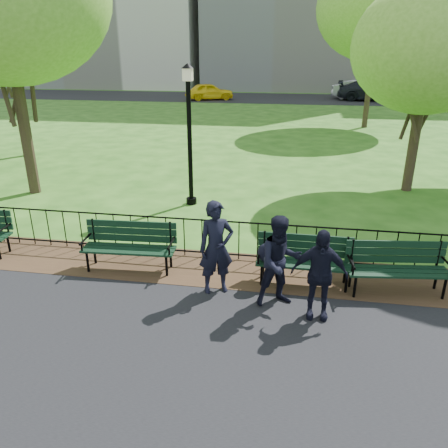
% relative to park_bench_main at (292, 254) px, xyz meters
% --- Properties ---
extents(ground, '(120.00, 120.00, 0.00)m').
position_rel_park_bench_main_xyz_m(ground, '(-0.54, -1.19, -0.62)').
color(ground, '#255516').
extents(dirt_strip, '(60.00, 1.60, 0.01)m').
position_rel_park_bench_main_xyz_m(dirt_strip, '(-0.54, 0.31, -0.61)').
color(dirt_strip, '#382617').
rests_on(dirt_strip, ground).
extents(far_street, '(70.00, 9.00, 0.01)m').
position_rel_park_bench_main_xyz_m(far_street, '(-0.54, 33.81, -0.61)').
color(far_street, black).
rests_on(far_street, ground).
extents(iron_fence, '(24.06, 0.06, 1.00)m').
position_rel_park_bench_main_xyz_m(iron_fence, '(-0.54, 0.81, -0.12)').
color(iron_fence, black).
rests_on(iron_fence, ground).
extents(park_bench_main, '(1.83, 0.58, 1.03)m').
position_rel_park_bench_main_xyz_m(park_bench_main, '(0.00, 0.00, 0.00)').
color(park_bench_main, black).
rests_on(park_bench_main, ground).
extents(park_bench_left_a, '(1.92, 0.69, 1.07)m').
position_rel_park_bench_main_xyz_m(park_bench_left_a, '(-3.29, 0.09, -0.01)').
color(park_bench_left_a, black).
rests_on(park_bench_left_a, ground).
extents(park_bench_right_a, '(1.90, 0.79, 1.05)m').
position_rel_park_bench_main_xyz_m(park_bench_right_a, '(1.92, 0.02, -0.02)').
color(park_bench_right_a, black).
rests_on(park_bench_right_a, ground).
extents(lamppost, '(0.35, 0.35, 3.90)m').
position_rel_park_bench_main_xyz_m(lamppost, '(-3.01, 4.24, 1.51)').
color(lamppost, black).
rests_on(lamppost, ground).
extents(tree_near_e, '(4.42, 4.42, 6.17)m').
position_rel_park_bench_main_xyz_m(tree_near_e, '(3.53, 6.68, 3.66)').
color(tree_near_e, '#2D2116').
rests_on(tree_near_e, ground).
extents(tree_far_e, '(6.46, 6.46, 9.00)m').
position_rel_park_bench_main_xyz_m(tree_far_e, '(3.73, 18.93, 5.63)').
color(tree_far_e, '#2D2116').
rests_on(tree_far_e, ground).
extents(person_left, '(0.76, 0.64, 1.77)m').
position_rel_park_bench_main_xyz_m(person_left, '(-1.38, -0.54, 0.28)').
color(person_left, black).
rests_on(person_left, asphalt_path).
extents(person_mid, '(0.91, 0.70, 1.66)m').
position_rel_park_bench_main_xyz_m(person_mid, '(-0.20, -0.80, 0.23)').
color(person_mid, black).
rests_on(person_mid, asphalt_path).
extents(person_right, '(0.93, 0.38, 1.59)m').
position_rel_park_bench_main_xyz_m(person_right, '(0.45, -1.09, 0.19)').
color(person_right, black).
rests_on(person_right, asphalt_path).
extents(taxi, '(4.52, 3.18, 1.43)m').
position_rel_park_bench_main_xyz_m(taxi, '(-7.92, 31.40, 0.11)').
color(taxi, yellow).
rests_on(taxi, far_street).
extents(sedan_silver, '(5.35, 3.66, 1.67)m').
position_rel_park_bench_main_xyz_m(sedan_silver, '(5.34, 33.78, 0.23)').
color(sedan_silver, '#9B9DA3').
rests_on(sedan_silver, far_street).
extents(sedan_dark, '(5.94, 2.88, 1.67)m').
position_rel_park_bench_main_xyz_m(sedan_dark, '(6.02, 33.04, 0.23)').
color(sedan_dark, black).
rests_on(sedan_dark, far_street).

